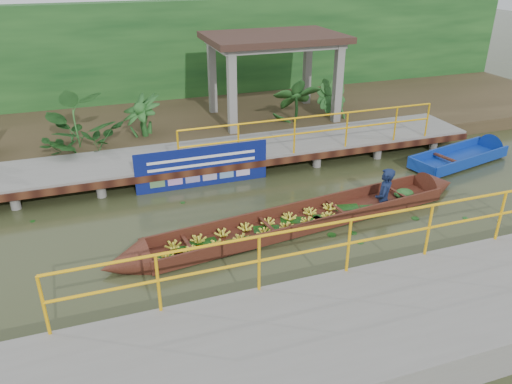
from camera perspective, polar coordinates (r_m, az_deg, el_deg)
name	(u,v)px	position (r m, az deg, el deg)	size (l,w,h in m)	color
ground	(247,227)	(11.28, -0.99, -4.07)	(80.00, 80.00, 0.00)	#2B3018
land_strip	(181,121)	(17.90, -8.60, 8.01)	(30.00, 8.00, 0.45)	#362C1B
far_dock	(210,155)	(14.06, -5.32, 4.27)	(16.00, 2.06, 1.66)	slate
near_dock	(391,326)	(8.39, 15.17, -14.60)	(18.00, 2.40, 1.73)	slate
pavilion	(274,46)	(16.95, 2.03, 16.31)	(4.40, 3.00, 3.00)	slate
foliage_backdrop	(164,57)	(19.86, -10.42, 14.94)	(30.00, 0.80, 4.00)	#123A17
vendor_boat	(317,211)	(11.49, 6.95, -2.21)	(9.09, 2.01, 2.11)	#391A0F
moored_blue_boat	(478,153)	(16.44, 24.00, 4.14)	(3.85, 1.77, 0.89)	navy
blue_banner	(203,167)	(13.08, -6.12, 2.91)	(3.51, 0.04, 1.10)	navy
tropical_plants	(135,118)	(15.31, -13.68, 8.26)	(14.17, 1.17, 1.47)	#123A17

